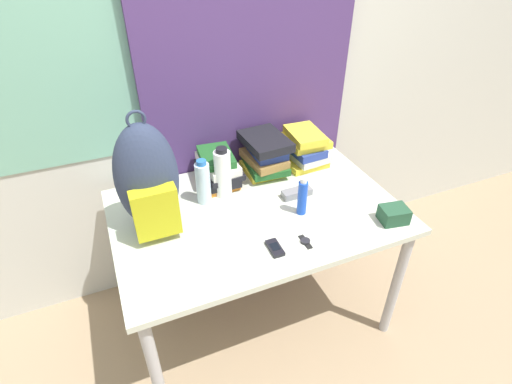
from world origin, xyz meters
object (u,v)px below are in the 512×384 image
(book_stack_left, at_px, (218,168))
(sports_bottle, at_px, (223,173))
(sunglasses_case, at_px, (297,193))
(water_bottle, at_px, (203,183))
(wristwatch, at_px, (305,241))
(book_stack_center, at_px, (265,154))
(sunscreen_bottle, at_px, (302,197))
(book_stack_right, at_px, (304,148))
(camera_pouch, at_px, (394,214))
(backpack, at_px, (148,181))
(cell_phone, at_px, (275,248))

(book_stack_left, bearing_deg, sports_bottle, -96.25)
(sunglasses_case, bearing_deg, water_bottle, 162.86)
(wristwatch, bearing_deg, sports_bottle, 113.55)
(book_stack_left, xyz_separation_m, water_bottle, (-0.12, -0.14, 0.03))
(book_stack_center, xyz_separation_m, sports_bottle, (-0.27, -0.11, 0.02))
(book_stack_center, bearing_deg, sports_bottle, -157.10)
(water_bottle, distance_m, sunscreen_bottle, 0.47)
(book_stack_right, height_order, camera_pouch, book_stack_right)
(water_bottle, xyz_separation_m, sports_bottle, (0.11, 0.02, 0.02))
(sunscreen_bottle, distance_m, wristwatch, 0.22)
(book_stack_left, relative_size, sunscreen_bottle, 1.47)
(sunscreen_bottle, bearing_deg, camera_pouch, -31.08)
(backpack, xyz_separation_m, sunglasses_case, (0.69, -0.05, -0.22))
(sports_bottle, bearing_deg, sunglasses_case, -25.20)
(book_stack_right, distance_m, camera_pouch, 0.63)
(sunglasses_case, height_order, wristwatch, sunglasses_case)
(book_stack_center, bearing_deg, sunscreen_bottle, -88.31)
(sunscreen_bottle, bearing_deg, book_stack_left, 124.18)
(book_stack_left, height_order, water_bottle, water_bottle)
(sunglasses_case, bearing_deg, backpack, 176.18)
(cell_phone, bearing_deg, backpack, 140.53)
(book_stack_left, xyz_separation_m, wristwatch, (0.19, -0.59, -0.08))
(sports_bottle, xyz_separation_m, camera_pouch, (0.64, -0.49, -0.09))
(sports_bottle, distance_m, camera_pouch, 0.81)
(backpack, xyz_separation_m, wristwatch, (0.56, -0.36, -0.23))
(book_stack_left, xyz_separation_m, sunglasses_case, (0.31, -0.27, -0.06))
(backpack, bearing_deg, water_bottle, 18.99)
(book_stack_left, bearing_deg, camera_pouch, -44.40)
(cell_phone, xyz_separation_m, sunglasses_case, (0.26, 0.30, 0.01))
(book_stack_right, distance_m, sunglasses_case, 0.33)
(sunglasses_case, bearing_deg, book_stack_right, 55.91)
(camera_pouch, bearing_deg, cell_phone, 176.29)
(book_stack_center, distance_m, wristwatch, 0.60)
(book_stack_right, bearing_deg, water_bottle, -167.52)
(sports_bottle, height_order, sunglasses_case, sports_bottle)
(book_stack_right, xyz_separation_m, wristwatch, (-0.30, -0.58, -0.09))
(book_stack_left, distance_m, cell_phone, 0.58)
(cell_phone, bearing_deg, book_stack_right, 52.30)
(book_stack_center, xyz_separation_m, sunglasses_case, (0.05, -0.27, -0.09))
(camera_pouch, distance_m, wristwatch, 0.44)
(sunscreen_bottle, xyz_separation_m, wristwatch, (-0.08, -0.19, -0.08))
(book_stack_left, height_order, sports_bottle, sports_bottle)
(cell_phone, xyz_separation_m, wristwatch, (0.14, -0.01, -0.00))
(backpack, xyz_separation_m, book_stack_center, (0.63, 0.22, -0.13))
(book_stack_right, xyz_separation_m, sunscreen_bottle, (-0.23, -0.40, -0.00))
(book_stack_right, bearing_deg, book_stack_center, -179.83)
(book_stack_center, distance_m, sunscreen_bottle, 0.40)
(camera_pouch, xyz_separation_m, wristwatch, (-0.43, 0.03, -0.03))
(backpack, xyz_separation_m, book_stack_left, (0.37, 0.23, -0.16))
(sunglasses_case, distance_m, wristwatch, 0.34)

